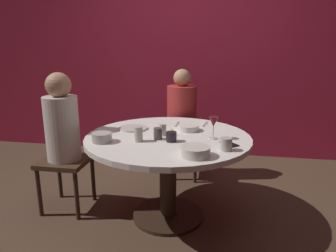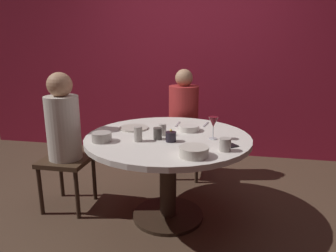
% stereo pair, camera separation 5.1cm
% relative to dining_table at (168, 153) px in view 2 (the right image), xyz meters
% --- Properties ---
extents(ground_plane, '(8.00, 8.00, 0.00)m').
position_rel_dining_table_xyz_m(ground_plane, '(0.00, 0.00, -0.57)').
color(ground_plane, '#4C3828').
extents(back_wall, '(6.00, 0.10, 2.60)m').
position_rel_dining_table_xyz_m(back_wall, '(0.00, 1.73, 0.73)').
color(back_wall, maroon).
rests_on(back_wall, ground).
extents(dining_table, '(1.32, 1.32, 0.73)m').
position_rel_dining_table_xyz_m(dining_table, '(0.00, 0.00, 0.00)').
color(dining_table, silver).
rests_on(dining_table, ground).
extents(seated_diner_left, '(0.40, 0.40, 1.22)m').
position_rel_dining_table_xyz_m(seated_diner_left, '(-0.91, 0.00, 0.17)').
color(seated_diner_left, '#3F2D1E').
rests_on(seated_diner_left, ground).
extents(seated_diner_back, '(0.40, 0.40, 1.19)m').
position_rel_dining_table_xyz_m(seated_diner_back, '(0.00, 0.89, 0.16)').
color(seated_diner_back, '#3F2D1E').
rests_on(seated_diner_back, ground).
extents(candle_holder, '(0.08, 0.08, 0.10)m').
position_rel_dining_table_xyz_m(candle_holder, '(0.05, -0.15, 0.19)').
color(candle_holder, black).
rests_on(candle_holder, dining_table).
extents(wine_glass, '(0.08, 0.08, 0.18)m').
position_rel_dining_table_xyz_m(wine_glass, '(0.36, -0.02, 0.28)').
color(wine_glass, silver).
rests_on(wine_glass, dining_table).
extents(dinner_plate, '(0.25, 0.25, 0.01)m').
position_rel_dining_table_xyz_m(dinner_plate, '(-0.33, 0.15, 0.16)').
color(dinner_plate, beige).
rests_on(dinner_plate, dining_table).
extents(cell_phone, '(0.14, 0.15, 0.01)m').
position_rel_dining_table_xyz_m(cell_phone, '(0.48, -0.15, 0.16)').
color(cell_phone, black).
rests_on(cell_phone, dining_table).
extents(bowl_serving_large, '(0.19, 0.19, 0.07)m').
position_rel_dining_table_xyz_m(bowl_serving_large, '(0.25, -0.43, 0.18)').
color(bowl_serving_large, beige).
rests_on(bowl_serving_large, dining_table).
extents(bowl_salad_center, '(0.15, 0.15, 0.07)m').
position_rel_dining_table_xyz_m(bowl_salad_center, '(-0.46, -0.25, 0.19)').
color(bowl_salad_center, '#B2ADA3').
rests_on(bowl_salad_center, dining_table).
extents(bowl_small_white, '(0.18, 0.18, 0.05)m').
position_rel_dining_table_xyz_m(bowl_small_white, '(0.14, 0.18, 0.18)').
color(bowl_small_white, silver).
rests_on(bowl_small_white, dining_table).
extents(cup_near_candle, '(0.08, 0.08, 0.09)m').
position_rel_dining_table_xyz_m(cup_near_candle, '(0.45, -0.28, 0.20)').
color(cup_near_candle, '#B2ADA3').
rests_on(cup_near_candle, dining_table).
extents(cup_by_left_diner, '(0.07, 0.07, 0.09)m').
position_rel_dining_table_xyz_m(cup_by_left_diner, '(-0.06, -0.11, 0.20)').
color(cup_by_left_diner, '#4C4742').
rests_on(cup_by_left_diner, dining_table).
extents(cup_by_right_diner, '(0.06, 0.06, 0.10)m').
position_rel_dining_table_xyz_m(cup_by_right_diner, '(-0.04, -0.00, 0.20)').
color(cup_by_right_diner, silver).
rests_on(cup_by_right_diner, dining_table).
extents(cup_center_front, '(0.06, 0.06, 0.11)m').
position_rel_dining_table_xyz_m(cup_center_front, '(-0.19, -0.19, 0.21)').
color(cup_center_front, '#B2ADA3').
rests_on(cup_center_front, dining_table).
extents(fork_near_plate, '(0.04, 0.18, 0.01)m').
position_rel_dining_table_xyz_m(fork_near_plate, '(0.27, 0.41, 0.15)').
color(fork_near_plate, '#B7B7BC').
rests_on(fork_near_plate, dining_table).
extents(knife_near_plate, '(0.02, 0.18, 0.01)m').
position_rel_dining_table_xyz_m(knife_near_plate, '(0.02, 0.37, 0.15)').
color(knife_near_plate, '#B7B7BC').
rests_on(knife_near_plate, dining_table).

